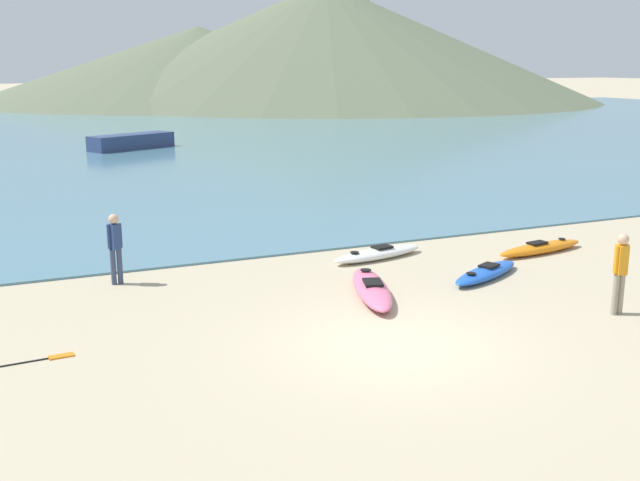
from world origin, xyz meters
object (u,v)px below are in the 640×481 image
kayak_on_sand_2 (486,273)px  kayak_on_sand_4 (541,248)px  person_near_waterline (115,244)px  kayak_on_sand_3 (372,288)px  moored_boat_2 (132,141)px  kayak_on_sand_0 (378,254)px  person_near_foreground (620,268)px

kayak_on_sand_2 → kayak_on_sand_4: bearing=26.4°
person_near_waterline → kayak_on_sand_4: bearing=-8.7°
kayak_on_sand_3 → kayak_on_sand_4: size_ratio=1.06×
kayak_on_sand_2 → kayak_on_sand_3: size_ratio=0.83×
moored_boat_2 → kayak_on_sand_3: bearing=-90.6°
kayak_on_sand_0 → kayak_on_sand_4: 4.63m
kayak_on_sand_3 → person_near_foreground: 5.32m
kayak_on_sand_2 → kayak_on_sand_4: 3.22m
kayak_on_sand_4 → person_near_waterline: person_near_waterline is taller
kayak_on_sand_3 → kayak_on_sand_4: 6.35m
person_near_foreground → moored_boat_2: size_ratio=0.32×
kayak_on_sand_3 → person_near_waterline: 6.17m
kayak_on_sand_0 → kayak_on_sand_4: bearing=-16.3°
kayak_on_sand_4 → kayak_on_sand_3: bearing=-165.7°
kayak_on_sand_0 → person_near_foreground: bearing=-68.2°
kayak_on_sand_0 → moored_boat_2: bearing=92.6°
kayak_on_sand_0 → kayak_on_sand_4: (4.45, -1.30, 0.00)m
kayak_on_sand_2 → person_near_waterline: size_ratio=1.60×
kayak_on_sand_4 → person_near_waterline: (-11.29, 1.73, 0.83)m
moored_boat_2 → kayak_on_sand_2: bearing=-84.8°
kayak_on_sand_2 → kayak_on_sand_3: bearing=-177.6°
kayak_on_sand_2 → moored_boat_2: (-2.90, 31.93, 0.37)m
kayak_on_sand_4 → moored_boat_2: bearing=100.8°
person_near_waterline → kayak_on_sand_0: bearing=-3.6°
kayak_on_sand_2 → kayak_on_sand_4: (2.89, 1.43, 0.01)m
person_near_foreground → moored_boat_2: bearing=96.1°
kayak_on_sand_0 → person_near_foreground: person_near_foreground is taller
kayak_on_sand_3 → moored_boat_2: (0.36, 32.07, 0.33)m
kayak_on_sand_3 → person_near_waterline: size_ratio=1.94×
person_near_waterline → moored_boat_2: (5.50, 28.77, -0.47)m
kayak_on_sand_2 → kayak_on_sand_3: kayak_on_sand_3 is taller
person_near_foreground → person_near_waterline: person_near_foreground is taller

